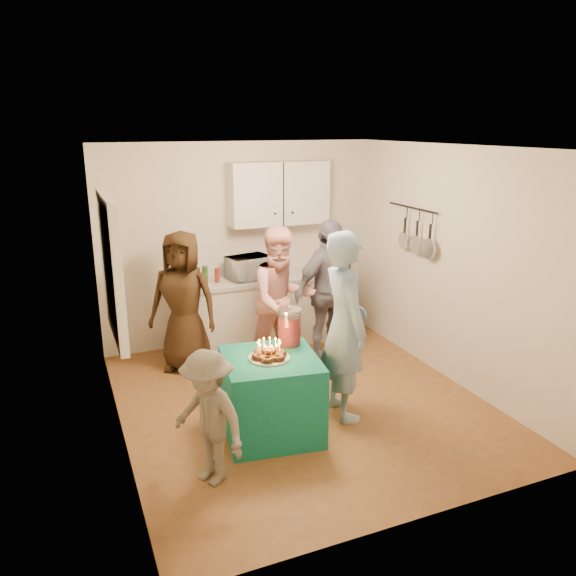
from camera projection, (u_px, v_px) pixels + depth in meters
name	position (u px, v px, depth m)	size (l,w,h in m)	color
floor	(301.00, 402.00, 5.89)	(4.00, 4.00, 0.00)	brown
ceiling	(303.00, 147.00, 5.16)	(4.00, 4.00, 0.00)	white
back_wall	(239.00, 244.00, 7.30)	(3.60, 3.60, 0.00)	silver
left_wall	(112.00, 304.00, 4.86)	(4.00, 4.00, 0.00)	silver
right_wall	(451.00, 266.00, 6.19)	(4.00, 4.00, 0.00)	silver
window_night	(109.00, 268.00, 5.07)	(0.04, 1.00, 1.20)	black
counter	(263.00, 312.00, 7.35)	(2.20, 0.58, 0.86)	white
countertop	(262.00, 279.00, 7.22)	(2.24, 0.62, 0.05)	beige
upper_cabinet	(279.00, 193.00, 7.16)	(1.30, 0.30, 0.80)	white
pot_rack	(410.00, 229.00, 6.69)	(0.12, 1.00, 0.60)	black
microwave	(249.00, 267.00, 7.11)	(0.52, 0.35, 0.29)	white
party_table	(271.00, 396.00, 5.20)	(0.85, 0.85, 0.76)	#11715A
donut_cake	(269.00, 349.00, 5.06)	(0.38, 0.38, 0.18)	#381C0C
punch_jar	(289.00, 328.00, 5.36)	(0.22, 0.22, 0.34)	red
man_birthday	(344.00, 326.00, 5.40)	(0.68, 0.45, 1.87)	#94B7D7
woman_back_left	(183.00, 301.00, 6.50)	(0.81, 0.53, 1.65)	#553518
woman_back_center	(282.00, 301.00, 6.42)	(0.83, 0.65, 1.71)	#E17579
woman_back_right	(327.00, 291.00, 6.76)	(1.02, 0.42, 1.73)	black
child_near_left	(208.00, 418.00, 4.44)	(0.73, 0.42, 1.14)	#615A4E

